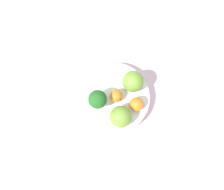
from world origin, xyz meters
name	(u,v)px	position (x,y,z in m)	size (l,w,h in m)	color
ground_plane	(112,102)	(0.00, 0.00, 0.00)	(6.00, 6.00, 0.00)	gray
table_surface	(112,101)	(0.00, 0.00, 0.01)	(1.20, 1.20, 0.02)	silver
bowl	(112,98)	(0.00, 0.00, 0.04)	(0.22, 0.22, 0.04)	white
broccoli	(98,100)	(0.01, -0.05, 0.10)	(0.05, 0.05, 0.07)	#8CB76B
apple_red	(121,117)	(0.07, -0.01, 0.09)	(0.06, 0.06, 0.06)	olive
apple_green	(133,81)	(-0.01, 0.07, 0.09)	(0.06, 0.06, 0.06)	olive
orange_front	(137,104)	(0.06, 0.05, 0.08)	(0.04, 0.04, 0.04)	orange
orange_back	(116,96)	(0.01, 0.01, 0.08)	(0.04, 0.04, 0.04)	orange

